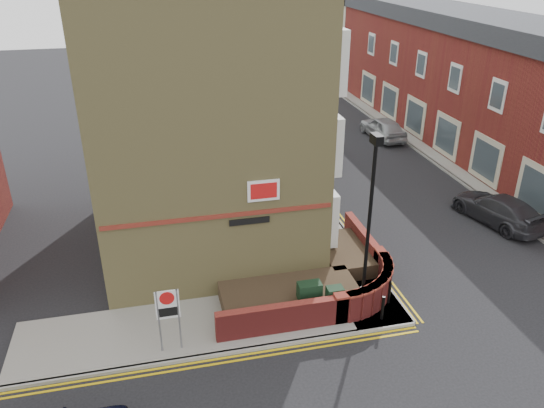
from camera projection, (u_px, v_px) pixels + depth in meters
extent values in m
plane|color=black|center=(329.00, 338.00, 17.22)|extent=(120.00, 120.00, 0.00)
cube|color=gray|center=(216.00, 324.00, 17.79)|extent=(13.00, 3.00, 0.12)
cube|color=gray|center=(275.00, 159.00, 31.62)|extent=(2.00, 32.00, 0.12)
cube|color=gray|center=(468.00, 161.00, 31.24)|extent=(4.00, 40.00, 0.12)
cube|color=gray|center=(222.00, 354.00, 16.48)|extent=(13.00, 0.15, 0.12)
cube|color=gray|center=(291.00, 158.00, 31.82)|extent=(0.15, 32.00, 0.12)
cube|color=gray|center=(437.00, 164.00, 30.83)|extent=(0.15, 40.00, 0.12)
cube|color=gold|center=(223.00, 360.00, 16.28)|extent=(13.00, 0.28, 0.01)
cube|color=gold|center=(295.00, 158.00, 31.90)|extent=(0.28, 32.00, 0.01)
cube|color=#9B8C52|center=(200.00, 109.00, 21.16)|extent=(8.00, 10.00, 11.00)
cube|color=maroon|center=(220.00, 216.00, 17.76)|extent=(7.80, 0.06, 0.15)
cube|color=white|center=(264.00, 191.00, 17.70)|extent=(1.10, 0.05, 0.75)
cube|color=black|center=(250.00, 221.00, 18.08)|extent=(1.40, 0.04, 0.22)
cylinder|color=black|center=(368.00, 231.00, 17.23)|extent=(0.12, 0.12, 6.00)
cylinder|color=black|center=(362.00, 297.00, 18.37)|extent=(0.20, 0.20, 0.80)
cube|color=black|center=(377.00, 139.00, 15.86)|extent=(0.25, 0.50, 0.30)
cube|color=black|center=(309.00, 298.00, 17.98)|extent=(0.80, 0.45, 1.20)
cube|color=black|center=(334.00, 301.00, 17.90)|extent=(0.55, 0.40, 1.10)
cylinder|color=black|center=(383.00, 308.00, 17.73)|extent=(0.11, 0.11, 0.90)
cylinder|color=black|center=(389.00, 292.00, 18.55)|extent=(0.11, 0.11, 0.90)
cylinder|color=slate|center=(159.00, 322.00, 16.04)|extent=(0.06, 0.06, 2.20)
cylinder|color=slate|center=(179.00, 319.00, 16.16)|extent=(0.06, 0.06, 2.20)
cube|color=white|center=(167.00, 305.00, 15.84)|extent=(0.72, 0.04, 1.00)
cylinder|color=red|center=(167.00, 298.00, 15.70)|extent=(0.44, 0.02, 0.44)
cube|color=maroon|center=(463.00, 86.00, 33.55)|extent=(5.00, 30.00, 7.00)
cube|color=#26292D|center=(473.00, 20.00, 31.80)|extent=(5.40, 30.40, 1.00)
cube|color=beige|center=(347.00, 37.00, 51.94)|extent=(5.00, 12.00, 7.00)
cylinder|color=#382B1E|center=(283.00, 132.00, 28.84)|extent=(0.24, 0.24, 4.55)
sphere|color=#224918|center=(284.00, 84.00, 27.71)|extent=(3.64, 3.64, 3.64)
sphere|color=#224918|center=(292.00, 101.00, 27.90)|extent=(2.60, 2.60, 2.60)
sphere|color=#224918|center=(276.00, 91.00, 28.20)|extent=(2.86, 2.86, 2.86)
cylinder|color=#382B1E|center=(254.00, 92.00, 35.74)|extent=(0.24, 0.24, 5.04)
sphere|color=#224918|center=(253.00, 48.00, 34.49)|extent=(4.03, 4.03, 4.03)
sphere|color=#224918|center=(261.00, 63.00, 34.71)|extent=(2.88, 2.88, 2.88)
sphere|color=#224918|center=(248.00, 55.00, 35.00)|extent=(3.17, 3.17, 3.17)
cylinder|color=#382B1E|center=(235.00, 70.00, 42.81)|extent=(0.24, 0.24, 4.76)
sphere|color=#224918|center=(233.00, 35.00, 41.62)|extent=(3.81, 3.81, 3.81)
sphere|color=#224918|center=(239.00, 47.00, 41.83)|extent=(2.72, 2.72, 2.72)
sphere|color=#224918|center=(229.00, 41.00, 42.12)|extent=(2.99, 2.99, 2.99)
cylinder|color=black|center=(252.00, 94.00, 38.86)|extent=(0.10, 0.10, 3.20)
imported|color=black|center=(251.00, 65.00, 37.94)|extent=(0.20, 0.16, 1.00)
imported|color=#ADADB5|center=(328.00, 151.00, 31.20)|extent=(2.18, 3.97, 1.24)
imported|color=maroon|center=(287.00, 124.00, 35.65)|extent=(2.63, 5.41, 1.48)
imported|color=#2C2C31|center=(498.00, 209.00, 24.22)|extent=(2.87, 4.90, 1.33)
imported|color=#9FA3A6|center=(383.00, 128.00, 34.94)|extent=(1.89, 4.31, 1.44)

